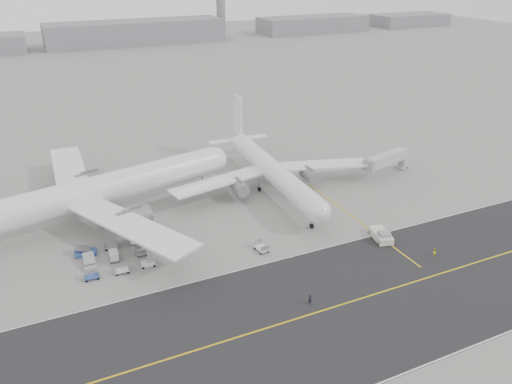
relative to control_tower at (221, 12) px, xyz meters
name	(u,v)px	position (x,y,z in m)	size (l,w,h in m)	color
ground	(234,264)	(-100.00, -265.00, -16.25)	(700.00, 700.00, 0.00)	gray
taxiway	(308,315)	(-94.98, -282.98, -16.24)	(220.00, 59.00, 0.03)	#252527
horizon_buildings	(121,45)	(-70.00, -5.00, -16.25)	(520.00, 28.00, 28.00)	gray
control_tower	(221,12)	(0.00, 0.00, 0.00)	(7.00, 7.00, 31.25)	gray
airliner_a	(95,191)	(-119.55, -237.12, -9.78)	(64.30, 62.92, 22.50)	white
airliner_b	(271,170)	(-79.76, -239.08, -11.18)	(50.41, 51.04, 17.59)	white
pushback_tug	(381,235)	(-70.39, -268.98, -15.33)	(4.27, 7.97, 2.25)	beige
jet_bridge	(387,160)	(-49.40, -243.35, -12.14)	(15.76, 6.79, 5.90)	gray
gse_cluster	(116,260)	(-119.27, -254.69, -16.25)	(17.06, 16.48, 1.95)	#96959A
stray_dolly	(261,251)	(-93.63, -262.96, -16.25)	(1.78, 2.90, 1.78)	silver
ground_crew_a	(310,299)	(-93.39, -280.68, -15.32)	(0.68, 0.45, 1.87)	black
ground_crew_b	(434,252)	(-65.16, -277.95, -15.46)	(0.78, 0.60, 1.60)	yellow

